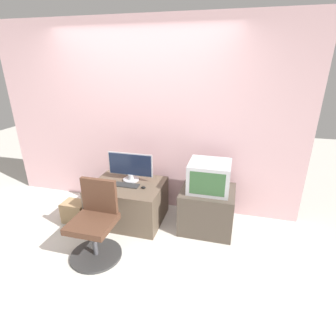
% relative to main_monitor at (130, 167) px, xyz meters
% --- Properties ---
extents(ground_plane, '(12.00, 12.00, 0.00)m').
position_rel_main_monitor_xyz_m(ground_plane, '(0.06, -0.92, -0.74)').
color(ground_plane, beige).
extents(wall_back, '(4.40, 0.05, 2.60)m').
position_rel_main_monitor_xyz_m(wall_back, '(0.06, 0.41, 0.56)').
color(wall_back, beige).
rests_on(wall_back, ground_plane).
extents(desk, '(0.94, 0.76, 0.54)m').
position_rel_main_monitor_xyz_m(desk, '(-0.01, -0.13, -0.47)').
color(desk, brown).
rests_on(desk, ground_plane).
extents(side_stand, '(0.67, 0.60, 0.56)m').
position_rel_main_monitor_xyz_m(side_stand, '(1.07, -0.06, -0.46)').
color(side_stand, '#4C4238').
rests_on(side_stand, ground_plane).
extents(main_monitor, '(0.62, 0.22, 0.39)m').
position_rel_main_monitor_xyz_m(main_monitor, '(0.00, 0.00, 0.00)').
color(main_monitor, '#B2B2B7').
rests_on(main_monitor, desk).
extents(keyboard, '(0.33, 0.13, 0.01)m').
position_rel_main_monitor_xyz_m(keyboard, '(0.01, -0.17, -0.19)').
color(keyboard, '#2D2D2D').
rests_on(keyboard, desk).
extents(mouse, '(0.06, 0.04, 0.03)m').
position_rel_main_monitor_xyz_m(mouse, '(0.25, -0.20, -0.18)').
color(mouse, black).
rests_on(mouse, desk).
extents(crt_tv, '(0.50, 0.46, 0.37)m').
position_rel_main_monitor_xyz_m(crt_tv, '(1.07, -0.05, 0.00)').
color(crt_tv, '#B7B7BC').
rests_on(crt_tv, side_stand).
extents(office_chair, '(0.58, 0.58, 0.88)m').
position_rel_main_monitor_xyz_m(office_chair, '(-0.07, -0.89, -0.37)').
color(office_chair, '#333333').
rests_on(office_chair, ground_plane).
extents(cardboard_box_lower, '(0.32, 0.24, 0.28)m').
position_rel_main_monitor_xyz_m(cardboard_box_lower, '(-0.70, -0.36, -0.60)').
color(cardboard_box_lower, '#A3845B').
rests_on(cardboard_box_lower, ground_plane).
extents(book, '(0.22, 0.12, 0.02)m').
position_rel_main_monitor_xyz_m(book, '(-0.50, -0.64, -0.73)').
color(book, maroon).
rests_on(book, ground_plane).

